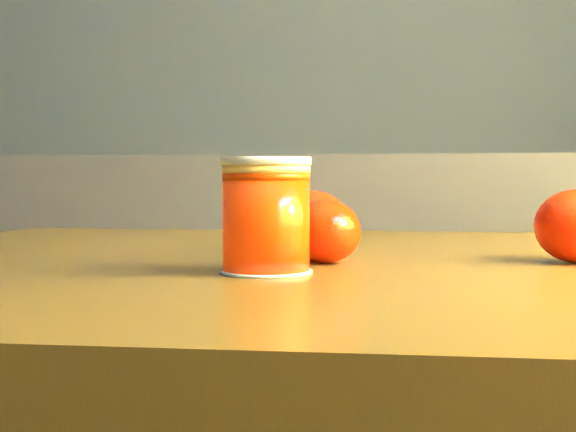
# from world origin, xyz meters

# --- Properties ---
(kitchen_counter) EXTENTS (3.15, 0.60, 0.90)m
(kitchen_counter) POSITION_xyz_m (0.00, 1.45, 0.45)
(kitchen_counter) COLOR #47474B
(kitchen_counter) RESTS_ON ground
(table) EXTENTS (1.10, 0.82, 0.78)m
(table) POSITION_xyz_m (0.94, 0.28, 0.68)
(table) COLOR brown
(table) RESTS_ON ground
(juice_glass) EXTENTS (0.07, 0.07, 0.09)m
(juice_glass) POSITION_xyz_m (0.83, 0.17, 0.83)
(juice_glass) COLOR #FD3105
(juice_glass) RESTS_ON table
(orange_front) EXTENTS (0.08, 0.08, 0.06)m
(orange_front) POSITION_xyz_m (0.84, 0.32, 0.82)
(orange_front) COLOR red
(orange_front) RESTS_ON table
(orange_extra) EXTENTS (0.08, 0.08, 0.05)m
(orange_extra) POSITION_xyz_m (0.86, 0.25, 0.81)
(orange_extra) COLOR red
(orange_extra) RESTS_ON table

